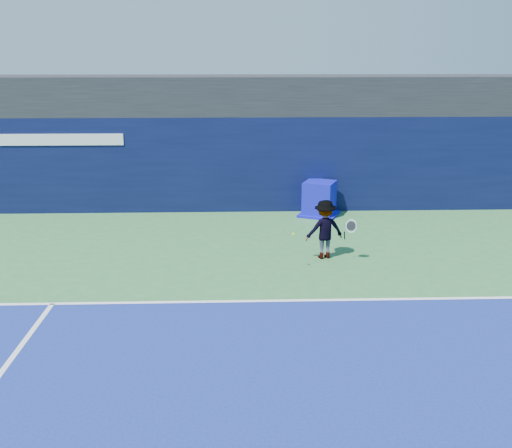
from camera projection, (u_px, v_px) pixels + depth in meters
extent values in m
plane|color=#326F39|center=(320.00, 381.00, 8.77)|extent=(80.00, 80.00, 0.00)
cube|color=white|center=(299.00, 300.00, 11.64)|extent=(24.00, 0.10, 0.01)
cube|color=black|center=(274.00, 94.00, 18.78)|extent=(36.00, 3.00, 1.20)
cube|color=black|center=(276.00, 163.00, 18.41)|extent=(36.00, 1.00, 3.00)
cube|color=white|center=(50.00, 140.00, 17.46)|extent=(4.50, 0.04, 0.35)
cube|color=#0D0CAF|center=(319.00, 198.00, 17.80)|extent=(1.18, 1.18, 1.08)
cube|color=#0F0CAC|center=(319.00, 214.00, 17.95)|extent=(1.47, 1.47, 0.07)
imported|color=white|center=(325.00, 229.00, 13.95)|extent=(1.04, 0.73, 1.46)
cylinder|color=black|center=(345.00, 235.00, 13.75)|extent=(0.07, 0.13, 0.23)
torus|color=white|center=(351.00, 226.00, 13.64)|extent=(0.27, 0.15, 0.26)
cylinder|color=black|center=(351.00, 226.00, 13.64)|extent=(0.23, 0.12, 0.22)
sphere|color=#CED417|center=(293.00, 234.00, 13.06)|extent=(0.06, 0.06, 0.06)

